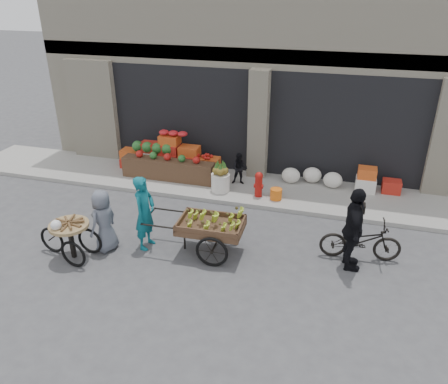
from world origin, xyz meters
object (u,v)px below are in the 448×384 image
(banana_cart, at_px, (209,224))
(cyclist, at_px, (353,230))
(orange_bucket, at_px, (276,194))
(bicycle, at_px, (361,240))
(vendor_woman, at_px, (145,213))
(tricycle_cart, at_px, (70,235))
(vendor_grey, at_px, (104,221))
(pineapple_bin, at_px, (220,182))
(seated_person, at_px, (240,169))
(fire_hydrant, at_px, (259,183))

(banana_cart, bearing_deg, cyclist, 3.58)
(orange_bucket, relative_size, bicycle, 0.19)
(orange_bucket, bearing_deg, vendor_woman, -129.86)
(tricycle_cart, height_order, vendor_grey, vendor_grey)
(pineapple_bin, xyz_separation_m, bicycle, (3.79, -2.21, 0.08))
(pineapple_bin, bearing_deg, vendor_grey, -116.23)
(banana_cart, xyz_separation_m, vendor_grey, (-2.25, -0.51, -0.00))
(banana_cart, distance_m, vendor_woman, 1.44)
(seated_person, height_order, vendor_woman, vendor_woman)
(vendor_grey, distance_m, cyclist, 5.32)
(banana_cart, relative_size, vendor_grey, 1.67)
(fire_hydrant, xyz_separation_m, vendor_grey, (-2.77, -3.35, 0.22))
(seated_person, xyz_separation_m, banana_cart, (0.18, -3.49, 0.14))
(fire_hydrant, xyz_separation_m, tricycle_cart, (-3.32, -3.83, 0.06))
(orange_bucket, relative_size, vendor_grey, 0.22)
(seated_person, bearing_deg, fire_hydrant, -52.88)
(orange_bucket, height_order, banana_cart, banana_cart)
(orange_bucket, height_order, cyclist, cyclist)
(banana_cart, bearing_deg, vendor_woman, -175.84)
(orange_bucket, distance_m, seated_person, 1.42)
(vendor_woman, distance_m, vendor_grey, 0.91)
(orange_bucket, height_order, bicycle, bicycle)
(banana_cart, bearing_deg, bicycle, 10.24)
(tricycle_cart, xyz_separation_m, bicycle, (6.01, 1.68, -0.11))
(banana_cart, height_order, tricycle_cart, banana_cart)
(orange_bucket, relative_size, banana_cart, 0.13)
(orange_bucket, bearing_deg, banana_cart, -110.08)
(seated_person, height_order, tricycle_cart, seated_person)
(orange_bucket, xyz_separation_m, seated_person, (-1.20, 0.70, 0.31))
(vendor_grey, bearing_deg, fire_hydrant, 154.18)
(orange_bucket, xyz_separation_m, bicycle, (2.19, -2.11, 0.18))
(pineapple_bin, relative_size, tricycle_cart, 0.36)
(fire_hydrant, height_order, bicycle, bicycle)
(orange_bucket, bearing_deg, fire_hydrant, 174.29)
(seated_person, relative_size, banana_cart, 0.38)
(orange_bucket, bearing_deg, cyclist, -51.57)
(pineapple_bin, bearing_deg, tricycle_cart, -119.71)
(pineapple_bin, height_order, fire_hydrant, fire_hydrant)
(pineapple_bin, relative_size, banana_cart, 0.21)
(tricycle_cart, bearing_deg, fire_hydrant, 55.05)
(fire_hydrant, relative_size, tricycle_cart, 0.49)
(pineapple_bin, xyz_separation_m, cyclist, (3.59, -2.61, 0.54))
(banana_cart, bearing_deg, orange_bucket, 68.19)
(banana_cart, xyz_separation_m, vendor_woman, (-1.43, -0.15, 0.13))
(pineapple_bin, distance_m, cyclist, 4.47)
(orange_bucket, distance_m, vendor_woman, 3.87)
(tricycle_cart, bearing_deg, banana_cart, 25.56)
(tricycle_cart, relative_size, bicycle, 0.84)
(pineapple_bin, height_order, tricycle_cart, tricycle_cart)
(banana_cart, bearing_deg, seated_person, 91.26)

